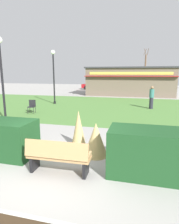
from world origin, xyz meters
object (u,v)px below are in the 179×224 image
park_bench (58,157)px  tree_left_bg (145,70)px  trash_bin (159,146)px  cafe_chair_west (32,105)px  lamppost_far (54,71)px  food_kiosk (130,81)px  lamppost_mid (1,70)px  person_strolling (152,97)px  parked_car_west_slot (95,85)px

park_bench → tree_left_bg: 34.68m
trash_bin → cafe_chair_west: bearing=144.7°
tree_left_bg → trash_bin: bearing=-90.5°
lamppost_far → cafe_chair_west: 4.75m
lamppost_far → food_kiosk: bearing=54.4°
park_bench → lamppost_mid: size_ratio=0.38×
trash_bin → cafe_chair_west: trash_bin is taller
lamppost_far → trash_bin: 12.47m
lamppost_far → lamppost_mid: bearing=-91.2°
park_bench → food_kiosk: 19.45m
cafe_chair_west → tree_left_bg: (7.77, 27.57, 2.66)m
trash_bin → tree_left_bg: size_ratio=0.13×
lamppost_mid → cafe_chair_west: size_ratio=5.06×
lamppost_far → park_bench: bearing=-65.1°
tree_left_bg → person_strolling: bearing=-90.0°
lamppost_mid → lamppost_far: bearing=88.8°
person_strolling → parked_car_west_slot: 18.06m
park_bench → food_kiosk: food_kiosk is taller
person_strolling → parked_car_west_slot: size_ratio=0.39×
person_strolling → parked_car_west_slot: person_strolling is taller
cafe_chair_west → food_kiosk: bearing=65.4°
park_bench → lamppost_mid: bearing=138.1°
lamppost_mid → tree_left_bg: tree_left_bg is taller
lamppost_mid → food_kiosk: 15.94m
park_bench → lamppost_far: bearing=114.9°
lamppost_far → tree_left_bg: (8.03, 23.42, 0.37)m
park_bench → trash_bin: bearing=30.8°
park_bench → cafe_chair_west: 8.43m
food_kiosk → tree_left_bg: size_ratio=1.44×
parked_car_west_slot → tree_left_bg: 11.40m
cafe_chair_west → person_strolling: 8.60m
tree_left_bg → parked_car_west_slot: bearing=-136.3°
lamppost_mid → parked_car_west_slot: (0.13, 22.05, -2.17)m
food_kiosk → tree_left_bg: bearing=82.3°
lamppost_far → person_strolling: size_ratio=2.67×
lamppost_mid → cafe_chair_west: bearing=79.7°
park_bench → cafe_chair_west: bearing=125.2°
food_kiosk → person_strolling: (2.04, -8.81, -0.82)m
person_strolling → tree_left_bg: 23.98m
lamppost_mid → tree_left_bg: size_ratio=0.63×
person_strolling → lamppost_mid: bearing=68.9°
food_kiosk → lamppost_far: bearing=-125.6°
parked_car_west_slot → park_bench: bearing=-79.2°
cafe_chair_west → tree_left_bg: 28.77m
cafe_chair_west → lamppost_mid: bearing=-100.3°
trash_bin → food_kiosk: 17.95m
lamppost_mid → parked_car_west_slot: size_ratio=1.05×
trash_bin → person_strolling: 9.02m
person_strolling → tree_left_bg: bearing=-56.9°
lamppost_far → parked_car_west_slot: bearing=90.0°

